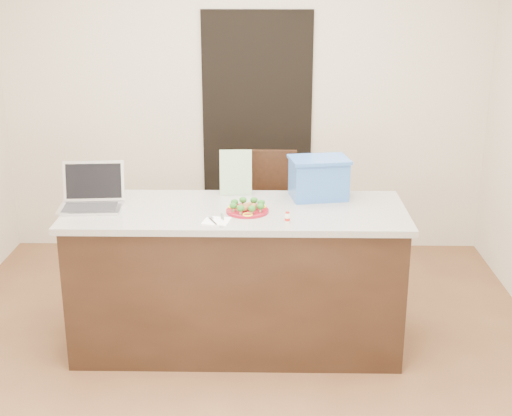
{
  "coord_description": "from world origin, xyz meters",
  "views": [
    {
      "loc": [
        0.19,
        -3.84,
        2.29
      ],
      "look_at": [
        0.12,
        0.2,
        0.94
      ],
      "focal_mm": 50.0,
      "sensor_mm": 36.0,
      "label": 1
    }
  ],
  "objects_px": {
    "laptop": "(92,195)",
    "chair": "(265,214)",
    "island": "(237,278)",
    "napkin": "(217,221)",
    "yogurt_bottle": "(287,218)",
    "blue_box": "(319,178)",
    "plate": "(247,211)"
  },
  "relations": [
    {
      "from": "laptop",
      "to": "chair",
      "type": "xyz_separation_m",
      "value": [
        1.05,
        0.8,
        -0.39
      ]
    },
    {
      "from": "yogurt_bottle",
      "to": "blue_box",
      "type": "bearing_deg",
      "value": 66.41
    },
    {
      "from": "napkin",
      "to": "chair",
      "type": "height_order",
      "value": "chair"
    },
    {
      "from": "laptop",
      "to": "blue_box",
      "type": "xyz_separation_m",
      "value": [
        1.39,
        0.19,
        0.06
      ]
    },
    {
      "from": "napkin",
      "to": "yogurt_bottle",
      "type": "bearing_deg",
      "value": -1.47
    },
    {
      "from": "laptop",
      "to": "chair",
      "type": "bearing_deg",
      "value": 32.6
    },
    {
      "from": "blue_box",
      "to": "chair",
      "type": "height_order",
      "value": "blue_box"
    },
    {
      "from": "napkin",
      "to": "laptop",
      "type": "xyz_separation_m",
      "value": [
        -0.78,
        0.27,
        0.07
      ]
    },
    {
      "from": "napkin",
      "to": "blue_box",
      "type": "xyz_separation_m",
      "value": [
        0.61,
        0.46,
        0.13
      ]
    },
    {
      "from": "blue_box",
      "to": "plate",
      "type": "bearing_deg",
      "value": -156.61
    },
    {
      "from": "yogurt_bottle",
      "to": "blue_box",
      "type": "relative_size",
      "value": 0.16
    },
    {
      "from": "napkin",
      "to": "blue_box",
      "type": "height_order",
      "value": "blue_box"
    },
    {
      "from": "plate",
      "to": "laptop",
      "type": "distance_m",
      "value": 0.96
    },
    {
      "from": "chair",
      "to": "laptop",
      "type": "bearing_deg",
      "value": -141.56
    },
    {
      "from": "plate",
      "to": "island",
      "type": "bearing_deg",
      "value": 138.0
    },
    {
      "from": "plate",
      "to": "blue_box",
      "type": "relative_size",
      "value": 0.64
    },
    {
      "from": "yogurt_bottle",
      "to": "plate",
      "type": "bearing_deg",
      "value": 142.26
    },
    {
      "from": "napkin",
      "to": "yogurt_bottle",
      "type": "relative_size",
      "value": 2.25
    },
    {
      "from": "plate",
      "to": "blue_box",
      "type": "xyz_separation_m",
      "value": [
        0.44,
        0.29,
        0.12
      ]
    },
    {
      "from": "napkin",
      "to": "blue_box",
      "type": "relative_size",
      "value": 0.36
    },
    {
      "from": "yogurt_bottle",
      "to": "laptop",
      "type": "bearing_deg",
      "value": 166.69
    },
    {
      "from": "plate",
      "to": "napkin",
      "type": "relative_size",
      "value": 1.74
    },
    {
      "from": "island",
      "to": "napkin",
      "type": "relative_size",
      "value": 14.08
    },
    {
      "from": "napkin",
      "to": "chair",
      "type": "relative_size",
      "value": 0.14
    },
    {
      "from": "island",
      "to": "blue_box",
      "type": "xyz_separation_m",
      "value": [
        0.51,
        0.23,
        0.59
      ]
    },
    {
      "from": "island",
      "to": "chair",
      "type": "height_order",
      "value": "chair"
    },
    {
      "from": "napkin",
      "to": "blue_box",
      "type": "bearing_deg",
      "value": 37.04
    },
    {
      "from": "napkin",
      "to": "chair",
      "type": "distance_m",
      "value": 1.15
    },
    {
      "from": "napkin",
      "to": "laptop",
      "type": "height_order",
      "value": "laptop"
    },
    {
      "from": "island",
      "to": "napkin",
      "type": "bearing_deg",
      "value": -113.4
    },
    {
      "from": "napkin",
      "to": "yogurt_bottle",
      "type": "xyz_separation_m",
      "value": [
        0.41,
        -0.01,
        0.02
      ]
    },
    {
      "from": "plate",
      "to": "blue_box",
      "type": "distance_m",
      "value": 0.54
    }
  ]
}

